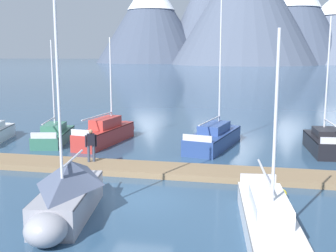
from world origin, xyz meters
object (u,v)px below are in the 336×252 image
Objects in this scene: sailboat_mid_dock_starboard at (67,192)px; sailboat_mid_dock_port at (108,132)px; sailboat_far_berth at (216,136)px; mooring_buoy_channel_marker at (282,194)px; sailboat_second_berth at (55,134)px; sailboat_outer_slip at (270,224)px; person_on_dock at (91,143)px; sailboat_end_of_dock at (324,141)px.

sailboat_mid_dock_port is at bearing 103.39° from sailboat_mid_dock_starboard.
sailboat_far_berth is 10.08m from mooring_buoy_channel_marker.
sailboat_second_berth is 18.50m from sailboat_outer_slip.
person_on_dock is at bearing 162.35° from mooring_buoy_channel_marker.
sailboat_mid_dock_starboard is 1.28× the size of sailboat_outer_slip.
sailboat_mid_dock_port is 13.83× the size of mooring_buoy_channel_marker.
sailboat_mid_dock_port is at bearing -178.48° from sailboat_end_of_dock.
sailboat_outer_slip is (2.98, -13.48, -0.08)m from sailboat_far_berth.
mooring_buoy_channel_marker is at bearing 25.25° from sailboat_mid_dock_starboard.
sailboat_second_berth reaches higher than sailboat_outer_slip.
mooring_buoy_channel_marker is at bearing -40.24° from sailboat_mid_dock_port.
sailboat_mid_dock_port is (3.50, 0.38, 0.17)m from sailboat_second_berth.
sailboat_end_of_dock is 16.04× the size of mooring_buoy_channel_marker.
sailboat_second_berth is 13.80m from sailboat_mid_dock_starboard.
sailboat_far_berth is at bearing 110.68° from mooring_buoy_channel_marker.
sailboat_far_berth is (4.05, 13.01, -0.34)m from sailboat_mid_dock_starboard.
sailboat_second_berth is 3.53m from sailboat_mid_dock_port.
sailboat_second_berth reaches higher than mooring_buoy_channel_marker.
sailboat_second_berth is 13.45× the size of mooring_buoy_channel_marker.
sailboat_mid_dock_starboard is at bearing -61.93° from sailboat_second_berth.
sailboat_end_of_dock is 9.79m from mooring_buoy_channel_marker.
sailboat_outer_slip is at bearing -3.82° from sailboat_mid_dock_starboard.
sailboat_second_berth is 0.73× the size of sailboat_far_berth.
sailboat_mid_dock_port is at bearing 102.00° from person_on_dock.
sailboat_mid_dock_starboard is at bearing -129.28° from sailboat_end_of_dock.
sailboat_mid_dock_port is 12.91m from sailboat_mid_dock_starboard.
sailboat_second_berth is at bearing -177.50° from sailboat_end_of_dock.
sailboat_end_of_dock is 4.67× the size of person_on_dock.
sailboat_mid_dock_starboard is 16.68m from sailboat_end_of_dock.
sailboat_mid_dock_starboard is (2.99, -12.55, 0.27)m from sailboat_mid_dock_port.
sailboat_end_of_dock is (3.53, 13.38, 0.06)m from sailboat_outer_slip.
sailboat_mid_dock_starboard reaches higher than mooring_buoy_channel_marker.
sailboat_far_berth reaches higher than person_on_dock.
sailboat_mid_dock_port is at bearing 6.26° from sailboat_second_berth.
sailboat_end_of_dock is (6.51, -0.10, -0.01)m from sailboat_far_berth.
sailboat_mid_dock_starboard is 7.06m from sailboat_outer_slip.
sailboat_far_berth is 18.38× the size of mooring_buoy_channel_marker.
sailboat_end_of_dock is at bearing 27.39° from person_on_dock.
person_on_dock is (-12.27, -6.36, 0.66)m from sailboat_end_of_dock.
sailboat_end_of_dock is 13.84m from person_on_dock.
sailboat_second_berth is 0.97× the size of sailboat_mid_dock_port.
sailboat_end_of_dock is (10.56, 12.91, -0.35)m from sailboat_mid_dock_starboard.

